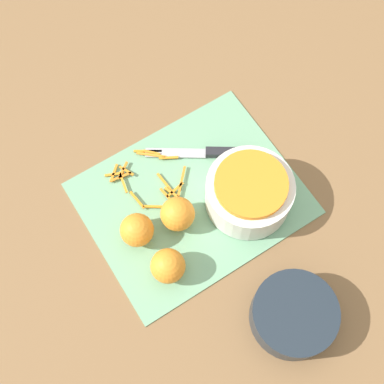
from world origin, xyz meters
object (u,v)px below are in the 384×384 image
(knife, at_px, (220,153))
(orange_back, at_px, (137,230))
(orange_right, at_px, (178,214))
(orange_left, at_px, (168,266))
(bowl_speckled, at_px, (249,192))
(bowl_dark, at_px, (294,315))

(knife, bearing_deg, orange_back, 48.42)
(knife, bearing_deg, orange_right, 60.30)
(orange_left, height_order, orange_right, orange_right)
(bowl_speckled, relative_size, knife, 0.83)
(bowl_dark, relative_size, orange_right, 2.30)
(orange_back, bearing_deg, orange_right, 170.20)
(bowl_speckled, relative_size, bowl_dark, 1.10)
(bowl_speckled, distance_m, orange_back, 0.24)
(knife, height_order, orange_left, orange_left)
(bowl_speckled, xyz_separation_m, orange_right, (0.15, -0.04, -0.01))
(orange_right, bearing_deg, bowl_dark, 105.40)
(orange_right, xyz_separation_m, orange_back, (0.09, -0.02, -0.00))
(bowl_dark, distance_m, orange_right, 0.30)
(knife, xyz_separation_m, orange_right, (0.16, 0.08, 0.03))
(knife, bearing_deg, orange_left, 68.40)
(bowl_dark, bearing_deg, bowl_speckled, -105.27)
(knife, distance_m, orange_right, 0.18)
(orange_back, bearing_deg, knife, -165.09)
(orange_right, distance_m, orange_back, 0.09)
(bowl_dark, height_order, orange_back, orange_back)
(bowl_speckled, bearing_deg, knife, -95.87)
(orange_left, bearing_deg, bowl_speckled, -169.51)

